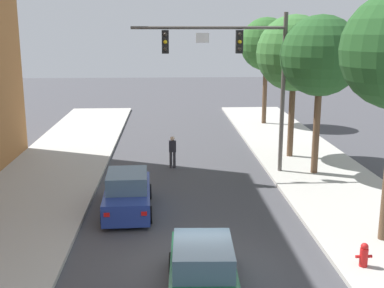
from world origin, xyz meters
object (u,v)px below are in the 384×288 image
street_tree_second (321,56)px  street_tree_farthest (266,44)px  car_following_green (203,273)px  pedestrian_crossing_road (173,150)px  car_lead_blue (128,194)px  fire_hydrant (364,255)px  traffic_signal_mast (240,63)px  street_tree_third (294,54)px

street_tree_second → street_tree_farthest: street_tree_farthest is taller
car_following_green → pedestrian_crossing_road: pedestrian_crossing_road is taller
car_lead_blue → street_tree_second: 10.84m
car_lead_blue → car_following_green: (2.42, -6.47, 0.00)m
car_following_green → street_tree_farthest: bearing=75.2°
fire_hydrant → street_tree_farthest: 23.18m
traffic_signal_mast → street_tree_farthest: 13.07m
traffic_signal_mast → car_lead_blue: traffic_signal_mast is taller
fire_hydrant → pedestrian_crossing_road: bearing=115.5°
traffic_signal_mast → car_lead_blue: (-4.98, -4.77, -4.65)m
street_tree_third → car_lead_blue: bearing=-137.2°
car_lead_blue → car_following_green: 6.91m
street_tree_third → street_tree_farthest: street_tree_farthest is taller
traffic_signal_mast → street_tree_farthest: bearing=73.5°
fire_hydrant → street_tree_third: (1.02, 12.82, 5.15)m
pedestrian_crossing_road → street_tree_third: bearing=13.6°
car_lead_blue → street_tree_third: 12.24m
traffic_signal_mast → car_lead_blue: bearing=-136.2°
street_tree_second → street_tree_third: street_tree_third is taller
car_lead_blue → street_tree_farthest: 20.03m
traffic_signal_mast → pedestrian_crossing_road: 5.62m
car_following_green → street_tree_farthest: size_ratio=0.57×
car_following_green → fire_hydrant: 4.95m
pedestrian_crossing_road → street_tree_second: 8.47m
car_following_green → fire_hydrant: (4.78, 1.26, -0.22)m
traffic_signal_mast → street_tree_third: bearing=41.2°
traffic_signal_mast → street_tree_third: street_tree_third is taller
fire_hydrant → street_tree_farthest: street_tree_farthest is taller
car_following_green → street_tree_third: bearing=67.6°
pedestrian_crossing_road → street_tree_farthest: bearing=58.5°
pedestrian_crossing_road → car_following_green: bearing=-87.2°
pedestrian_crossing_road → street_tree_second: bearing=-14.1°
car_following_green → street_tree_third: (5.80, 14.08, 4.93)m
street_tree_second → street_tree_third: bearing=96.6°
traffic_signal_mast → car_following_green: (-2.56, -11.24, -4.65)m
street_tree_third → car_following_green: bearing=-112.4°
car_lead_blue → pedestrian_crossing_road: bearing=73.4°
car_lead_blue → street_tree_third: (8.22, 7.61, 4.93)m
pedestrian_crossing_road → street_tree_farthest: street_tree_farthest is taller
car_following_green → street_tree_second: bearing=60.3°
street_tree_farthest → car_lead_blue: bearing=-116.7°
pedestrian_crossing_road → car_lead_blue: bearing=-106.6°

